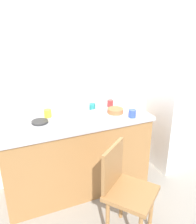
{
  "coord_description": "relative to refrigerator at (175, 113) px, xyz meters",
  "views": [
    {
      "loc": [
        -0.86,
        -1.63,
        1.93
      ],
      "look_at": [
        0.1,
        0.6,
        0.93
      ],
      "focal_mm": 39.3,
      "sensor_mm": 36.0,
      "label": 1
    }
  ],
  "objects": [
    {
      "name": "refrigerator",
      "position": [
        0.0,
        0.0,
        0.0
      ],
      "size": [
        0.55,
        0.56,
        1.41
      ],
      "primitive_type": "cube",
      "color": "white",
      "rests_on": "ground_plane"
    },
    {
      "name": "faucet",
      "position": [
        -1.45,
        0.23,
        0.3
      ],
      "size": [
        0.02,
        0.02,
        0.24
      ],
      "primitive_type": "cylinder",
      "color": "#B7B7BC",
      "rests_on": "countertop"
    },
    {
      "name": "back_wall",
      "position": [
        -1.22,
        0.33,
        0.62
      ],
      "size": [
        4.8,
        0.1,
        2.66
      ],
      "primitive_type": "cube",
      "color": "white",
      "rests_on": "ground_plane"
    },
    {
      "name": "cup_blue",
      "position": [
        -0.79,
        -0.23,
        0.22
      ],
      "size": [
        0.08,
        0.08,
        0.08
      ],
      "primitive_type": "cylinder",
      "color": "blue",
      "rests_on": "countertop"
    },
    {
      "name": "cup_red",
      "position": [
        -0.87,
        0.15,
        0.22
      ],
      "size": [
        0.07,
        0.07,
        0.08
      ],
      "primitive_type": "cylinder",
      "color": "red",
      "rests_on": "countertop"
    },
    {
      "name": "cup_teal",
      "position": [
        -1.12,
        0.1,
        0.22
      ],
      "size": [
        0.07,
        0.07,
        0.09
      ],
      "primitive_type": "cylinder",
      "color": "teal",
      "rests_on": "countertop"
    },
    {
      "name": "hotplate",
      "position": [
        -1.73,
        0.01,
        0.19
      ],
      "size": [
        0.17,
        0.17,
        0.02
      ],
      "primitive_type": "cylinder",
      "color": "#2D2D2D",
      "rests_on": "countertop"
    },
    {
      "name": "terracotta_bowl",
      "position": [
        -0.9,
        -0.05,
        0.2
      ],
      "size": [
        0.18,
        0.18,
        0.05
      ],
      "primitive_type": "cylinder",
      "color": "#C67042",
      "rests_on": "countertop"
    },
    {
      "name": "ground_plane",
      "position": [
        -1.22,
        -0.67,
        -0.71
      ],
      "size": [
        8.0,
        8.0,
        0.0
      ],
      "primitive_type": "plane",
      "color": "#9E998E"
    },
    {
      "name": "countertop",
      "position": [
        -1.37,
        -0.02,
        0.16
      ],
      "size": [
        1.62,
        0.64,
        0.04
      ],
      "primitive_type": "cube",
      "color": "#B7B7BC",
      "rests_on": "cabinet_base"
    },
    {
      "name": "cup_yellow",
      "position": [
        -1.62,
        0.13,
        0.22
      ],
      "size": [
        0.08,
        0.08,
        0.08
      ],
      "primitive_type": "cylinder",
      "color": "yellow",
      "rests_on": "countertop"
    },
    {
      "name": "dish_tray",
      "position": [
        -1.21,
        -0.08,
        0.2
      ],
      "size": [
        0.28,
        0.2,
        0.05
      ],
      "primitive_type": "cube",
      "color": "white",
      "rests_on": "countertop"
    },
    {
      "name": "chair",
      "position": [
        -1.18,
        -0.81,
        -0.21
      ],
      "size": [
        0.56,
        0.56,
        0.89
      ],
      "rotation": [
        0.0,
        0.0,
        0.66
      ],
      "color": "#A87542",
      "rests_on": "ground_plane"
    },
    {
      "name": "cabinet_base",
      "position": [
        -1.37,
        -0.02,
        -0.29
      ],
      "size": [
        1.58,
        0.6,
        0.84
      ],
      "primitive_type": "cube",
      "color": "#A87542",
      "rests_on": "ground_plane"
    }
  ]
}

